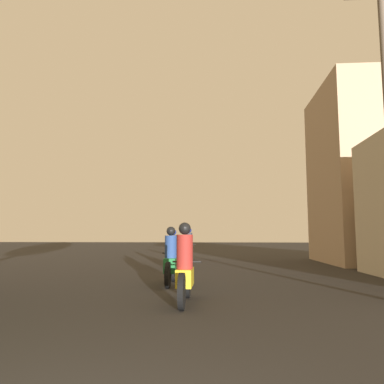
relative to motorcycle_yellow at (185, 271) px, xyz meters
The scene contains 5 objects.
motorcycle_yellow is the anchor object (origin of this frame).
motorcycle_green 2.72m from the motorcycle_yellow, 102.92° to the left, with size 0.60×1.93×1.54m.
motorcycle_white 7.88m from the motorcycle_yellow, 98.48° to the left, with size 0.60×1.91×1.54m.
motorcycle_red 12.03m from the motorcycle_yellow, 94.01° to the left, with size 0.60×1.99×1.66m.
building_right_far 14.03m from the motorcycle_yellow, 51.89° to the left, with size 5.56×5.82×8.39m.
Camera 1 is at (0.86, -1.82, 1.34)m, focal length 35.00 mm.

